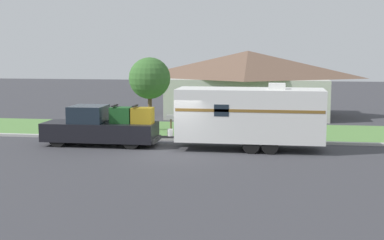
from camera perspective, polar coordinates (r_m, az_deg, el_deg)
ground_plane at (r=25.12m, az=-2.01°, el=-3.66°), size 120.00×120.00×0.00m
curb_strip at (r=28.74m, az=-0.62°, el=-2.09°), size 80.00×0.30×0.14m
lawn_strip at (r=32.31m, az=0.42°, el=-1.11°), size 80.00×7.00×0.03m
house_across_street at (r=39.50m, az=5.95°, el=4.02°), size 12.19×7.26×4.77m
pickup_truck at (r=27.65m, az=-9.67°, el=-0.77°), size 5.89×1.94×2.10m
travel_trailer at (r=26.17m, az=6.21°, el=0.56°), size 8.02×2.47×3.27m
mailbox at (r=29.72m, az=-2.26°, el=-0.02°), size 0.48×0.20×1.26m
tree_in_yard at (r=32.18m, az=-4.54°, el=4.44°), size 2.50×2.50×4.41m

